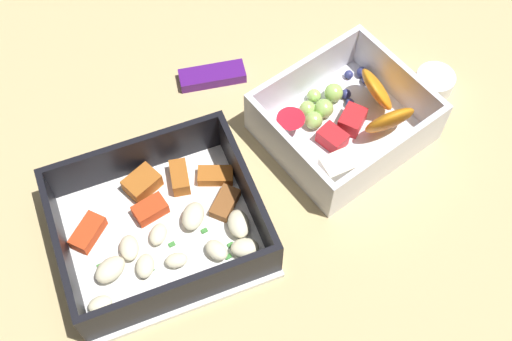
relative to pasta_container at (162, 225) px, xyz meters
The scene contains 5 objects.
table_surface 11.26cm from the pasta_container, ahead, with size 80.00×80.00×2.00cm, color tan.
pasta_container is the anchor object (origin of this frame).
fruit_bowl 20.98cm from the pasta_container, ahead, with size 16.68×15.19×5.90cm.
candy_bar 18.56cm from the pasta_container, 48.69° to the left, with size 7.00×2.40×1.20cm, color #51197A.
paper_cup_liner 32.19cm from the pasta_container, ahead, with size 4.07×4.07×1.99cm, color white.
Camera 1 is at (-15.91, -26.06, 57.10)cm, focal length 45.59 mm.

